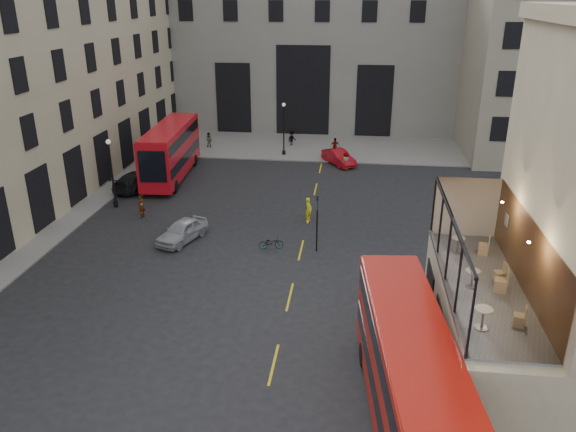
# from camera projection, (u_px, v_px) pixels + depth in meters

# --- Properties ---
(ground) EXTENTS (140.00, 140.00, 0.00)m
(ground) POSITION_uv_depth(u_px,v_px,m) (318.00, 368.00, 24.85)
(ground) COLOR black
(ground) RESTS_ON ground
(host_frontage) EXTENTS (3.00, 11.00, 4.50)m
(host_frontage) POSITION_uv_depth(u_px,v_px,m) (476.00, 335.00, 23.27)
(host_frontage) COLOR beige
(host_frontage) RESTS_ON ground
(cafe_floor) EXTENTS (3.00, 10.00, 0.10)m
(cafe_floor) POSITION_uv_depth(u_px,v_px,m) (483.00, 287.00, 22.41)
(cafe_floor) COLOR slate
(cafe_floor) RESTS_ON host_frontage
(gateway) EXTENTS (35.00, 10.60, 18.00)m
(gateway) POSITION_uv_depth(u_px,v_px,m) (307.00, 47.00, 66.09)
(gateway) COLOR gray
(gateway) RESTS_ON ground
(building_right) EXTENTS (16.60, 18.60, 20.00)m
(building_right) POSITION_uv_depth(u_px,v_px,m) (552.00, 46.00, 55.47)
(building_right) COLOR gray
(building_right) RESTS_ON ground
(pavement_far) EXTENTS (40.00, 12.00, 0.12)m
(pavement_far) POSITION_uv_depth(u_px,v_px,m) (289.00, 145.00, 60.49)
(pavement_far) COLOR slate
(pavement_far) RESTS_ON ground
(pavement_left) EXTENTS (8.00, 48.00, 0.12)m
(pavement_left) POSITION_uv_depth(u_px,v_px,m) (11.00, 234.00, 38.39)
(pavement_left) COLOR slate
(pavement_left) RESTS_ON ground
(traffic_light_near) EXTENTS (0.16, 0.20, 3.80)m
(traffic_light_near) POSITION_uv_depth(u_px,v_px,m) (317.00, 216.00, 35.10)
(traffic_light_near) COLOR black
(traffic_light_near) RESTS_ON ground
(traffic_light_far) EXTENTS (0.16, 0.20, 3.80)m
(traffic_light_far) POSITION_uv_depth(u_px,v_px,m) (178.00, 144.00, 51.43)
(traffic_light_far) COLOR black
(traffic_light_far) RESTS_ON ground
(street_lamp_a) EXTENTS (0.36, 0.36, 5.33)m
(street_lamp_a) POSITION_uv_depth(u_px,v_px,m) (112.00, 177.00, 42.47)
(street_lamp_a) COLOR black
(street_lamp_a) RESTS_ON ground
(street_lamp_b) EXTENTS (0.36, 0.36, 5.33)m
(street_lamp_b) POSITION_uv_depth(u_px,v_px,m) (284.00, 132.00, 55.94)
(street_lamp_b) COLOR black
(street_lamp_b) RESTS_ON ground
(bus_near) EXTENTS (3.73, 11.47, 4.49)m
(bus_near) POSITION_uv_depth(u_px,v_px,m) (408.00, 368.00, 20.79)
(bus_near) COLOR #AA140B
(bus_near) RESTS_ON ground
(bus_far) EXTENTS (3.48, 11.81, 4.65)m
(bus_far) POSITION_uv_depth(u_px,v_px,m) (171.00, 149.00, 49.24)
(bus_far) COLOR red
(bus_far) RESTS_ON ground
(car_a) EXTENTS (3.02, 4.52, 1.43)m
(car_a) POSITION_uv_depth(u_px,v_px,m) (182.00, 231.00, 37.24)
(car_a) COLOR #989BA0
(car_a) RESTS_ON ground
(car_b) EXTENTS (3.62, 4.42, 1.42)m
(car_b) POSITION_uv_depth(u_px,v_px,m) (339.00, 157.00, 53.66)
(car_b) COLOR #A40A15
(car_b) RESTS_ON ground
(car_c) EXTENTS (3.62, 5.64, 1.52)m
(car_c) POSITION_uv_depth(u_px,v_px,m) (139.00, 180.00, 47.03)
(car_c) COLOR black
(car_c) RESTS_ON ground
(bicycle) EXTENTS (1.64, 0.90, 0.82)m
(bicycle) POSITION_uv_depth(u_px,v_px,m) (271.00, 243.00, 36.21)
(bicycle) COLOR gray
(bicycle) RESTS_ON ground
(cyclist) EXTENTS (0.57, 0.74, 1.81)m
(cyclist) POSITION_uv_depth(u_px,v_px,m) (308.00, 210.00, 40.31)
(cyclist) COLOR yellow
(cyclist) RESTS_ON ground
(pedestrian_a) EXTENTS (0.84, 0.66, 1.71)m
(pedestrian_a) POSITION_uv_depth(u_px,v_px,m) (209.00, 141.00, 59.04)
(pedestrian_a) COLOR gray
(pedestrian_a) RESTS_ON ground
(pedestrian_b) EXTENTS (1.13, 1.23, 1.66)m
(pedestrian_b) POSITION_uv_depth(u_px,v_px,m) (292.00, 139.00, 59.84)
(pedestrian_b) COLOR gray
(pedestrian_b) RESTS_ON ground
(pedestrian_c) EXTENTS (1.04, 0.57, 1.68)m
(pedestrian_c) POSITION_uv_depth(u_px,v_px,m) (335.00, 146.00, 56.98)
(pedestrian_c) COLOR gray
(pedestrian_c) RESTS_ON ground
(pedestrian_d) EXTENTS (0.92, 0.98, 1.69)m
(pedestrian_d) POSITION_uv_depth(u_px,v_px,m) (345.00, 161.00, 52.11)
(pedestrian_d) COLOR gray
(pedestrian_d) RESTS_ON ground
(pedestrian_e) EXTENTS (0.46, 0.68, 1.83)m
(pedestrian_e) POSITION_uv_depth(u_px,v_px,m) (141.00, 206.00, 41.00)
(pedestrian_e) COLOR gray
(pedestrian_e) RESTS_ON ground
(cafe_table_near) EXTENTS (0.64, 0.64, 0.80)m
(cafe_table_near) POSITION_uv_depth(u_px,v_px,m) (483.00, 315.00, 19.35)
(cafe_table_near) COLOR beige
(cafe_table_near) RESTS_ON cafe_floor
(cafe_table_mid) EXTENTS (0.59, 0.59, 0.73)m
(cafe_table_mid) POSITION_uv_depth(u_px,v_px,m) (472.00, 276.00, 22.11)
(cafe_table_mid) COLOR beige
(cafe_table_mid) RESTS_ON cafe_floor
(cafe_table_far) EXTENTS (0.58, 0.58, 0.73)m
(cafe_table_far) POSITION_uv_depth(u_px,v_px,m) (458.00, 243.00, 25.04)
(cafe_table_far) COLOR beige
(cafe_table_far) RESTS_ON cafe_floor
(cafe_chair_a) EXTENTS (0.48, 0.48, 0.80)m
(cafe_chair_a) POSITION_uv_depth(u_px,v_px,m) (519.00, 320.00, 19.62)
(cafe_chair_a) COLOR tan
(cafe_chair_a) RESTS_ON cafe_floor
(cafe_chair_b) EXTENTS (0.57, 0.57, 0.97)m
(cafe_chair_b) POSITION_uv_depth(u_px,v_px,m) (501.00, 285.00, 21.85)
(cafe_chair_b) COLOR tan
(cafe_chair_b) RESTS_ON cafe_floor
(cafe_chair_c) EXTENTS (0.49, 0.49, 0.82)m
(cafe_chair_c) POSITION_uv_depth(u_px,v_px,m) (500.00, 276.00, 22.61)
(cafe_chair_c) COLOR tan
(cafe_chair_c) RESTS_ON cafe_floor
(cafe_chair_d) EXTENTS (0.53, 0.53, 0.88)m
(cafe_chair_d) POSITION_uv_depth(u_px,v_px,m) (484.00, 248.00, 24.98)
(cafe_chair_d) COLOR tan
(cafe_chair_d) RESTS_ON cafe_floor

